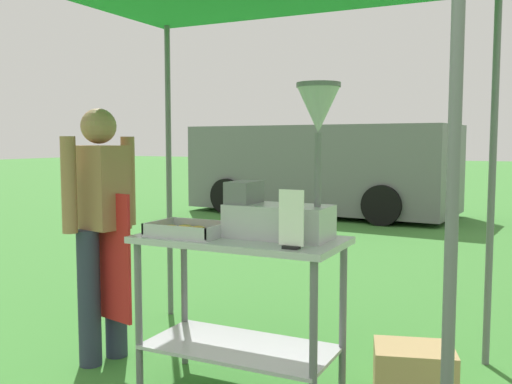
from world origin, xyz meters
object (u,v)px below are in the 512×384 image
(vendor, at_px, (101,221))
(supply_crate, at_px, (414,373))
(van_grey, at_px, (322,168))
(menu_sign, at_px, (291,223))
(donut_cart, at_px, (240,281))
(donut_fryer, at_px, (286,189))
(donut_tray, at_px, (188,231))

(vendor, xyz_separation_m, supply_crate, (1.89, 0.32, -0.76))
(supply_crate, bearing_deg, van_grey, 113.28)
(menu_sign, bearing_deg, donut_cart, 152.57)
(donut_fryer, distance_m, supply_crate, 1.23)
(menu_sign, xyz_separation_m, vendor, (-1.39, 0.24, -0.11))
(vendor, height_order, van_grey, van_grey)
(donut_fryer, xyz_separation_m, van_grey, (-2.55, 7.71, -0.28))
(menu_sign, distance_m, supply_crate, 1.15)
(donut_cart, xyz_separation_m, menu_sign, (0.39, -0.20, 0.37))
(donut_cart, bearing_deg, vendor, 177.74)
(donut_cart, height_order, supply_crate, donut_cart)
(vendor, bearing_deg, menu_sign, -9.80)
(donut_cart, bearing_deg, van_grey, 106.51)
(donut_tray, bearing_deg, supply_crate, 20.81)
(menu_sign, height_order, supply_crate, menu_sign)
(donut_fryer, distance_m, van_grey, 8.13)
(menu_sign, bearing_deg, van_grey, 108.65)
(donut_tray, bearing_deg, vendor, 170.48)
(donut_cart, xyz_separation_m, vendor, (-1.01, 0.04, 0.26))
(donut_cart, height_order, donut_tray, donut_tray)
(donut_fryer, bearing_deg, donut_cart, -167.00)
(donut_fryer, bearing_deg, supply_crate, 25.66)
(donut_tray, bearing_deg, donut_fryer, 14.64)
(donut_cart, relative_size, menu_sign, 3.94)
(vendor, xyz_separation_m, van_grey, (-1.30, 7.73, -0.03))
(donut_cart, relative_size, vendor, 0.71)
(vendor, bearing_deg, donut_cart, -2.26)
(vendor, bearing_deg, donut_fryer, 0.83)
(donut_tray, bearing_deg, menu_sign, -10.10)
(donut_fryer, xyz_separation_m, menu_sign, (0.14, -0.26, -0.14))
(donut_cart, distance_m, menu_sign, 0.57)
(donut_cart, bearing_deg, donut_fryer, 13.00)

